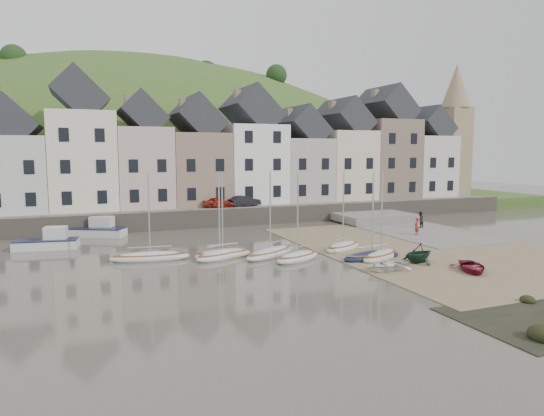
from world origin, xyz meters
name	(u,v)px	position (x,y,z in m)	size (l,w,h in m)	color
ground	(304,260)	(0.00, 0.00, 0.00)	(160.00, 160.00, 0.00)	#453F36
quay_land	(198,204)	(0.00, 32.00, 0.75)	(90.00, 30.00, 1.50)	#355220
quay_street	(222,207)	(0.00, 20.50, 1.55)	(70.00, 7.00, 0.10)	slate
seawall	(232,217)	(0.00, 17.00, 0.90)	(70.00, 1.20, 1.80)	slate
beach	(430,248)	(11.00, 0.00, 0.03)	(18.00, 26.00, 0.06)	#7E6C4D
slipway	(408,229)	(15.00, 8.00, 0.06)	(8.00, 18.00, 0.12)	slate
hillside	(138,291)	(-5.00, 60.00, -17.99)	(134.40, 84.00, 84.00)	#355220
townhouse_terrace	(228,153)	(1.76, 24.00, 7.32)	(61.05, 8.00, 13.93)	silver
church_spire	(455,126)	(34.55, 24.00, 11.06)	(4.00, 4.00, 18.00)	#997F60
sailboat_0	(150,257)	(-10.03, 3.79, 0.26)	(5.64, 2.23, 6.32)	silver
sailboat_1	(220,255)	(-5.39, 2.50, 0.27)	(4.32, 3.07, 6.32)	silver
sailboat_2	(223,254)	(-5.06, 2.82, 0.26)	(4.26, 1.73, 6.32)	beige
sailboat_3	(297,257)	(-0.52, -0.08, 0.27)	(4.29, 3.06, 6.32)	silver
sailboat_4	(270,253)	(-1.77, 1.93, 0.26)	(5.21, 4.00, 6.32)	silver
sailboat_5	(372,256)	(4.47, -1.71, 0.26)	(4.97, 2.08, 6.32)	#121A3A
sailboat_6	(343,247)	(4.23, 1.93, 0.27)	(4.30, 3.32, 6.32)	silver
sailboat_7	(381,255)	(5.16, -1.77, 0.26)	(4.65, 3.50, 6.32)	beige
motorboat_0	(49,241)	(-16.79, 10.83, 0.58)	(4.92, 2.44, 1.70)	silver
motorboat_2	(96,229)	(-13.16, 15.67, 0.58)	(5.71, 4.17, 1.70)	silver
rowboat_white	(387,265)	(3.50, -4.87, 0.39)	(2.25, 3.15, 0.65)	white
rowboat_green	(419,253)	(6.71, -3.92, 0.73)	(2.20, 2.55, 1.35)	#163225
rowboat_red	(472,267)	(8.23, -7.18, 0.37)	(2.17, 3.04, 0.63)	maroon
person_red	(417,226)	(13.51, 4.94, 0.89)	(0.56, 0.37, 1.54)	maroon
person_dark	(420,220)	(16.48, 8.17, 0.91)	(0.77, 0.60, 1.58)	black
car_left	(219,202)	(-0.69, 19.50, 2.16)	(1.33, 3.31, 1.13)	maroon
car_right	(244,201)	(2.18, 19.50, 2.20)	(1.26, 3.61, 1.19)	black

